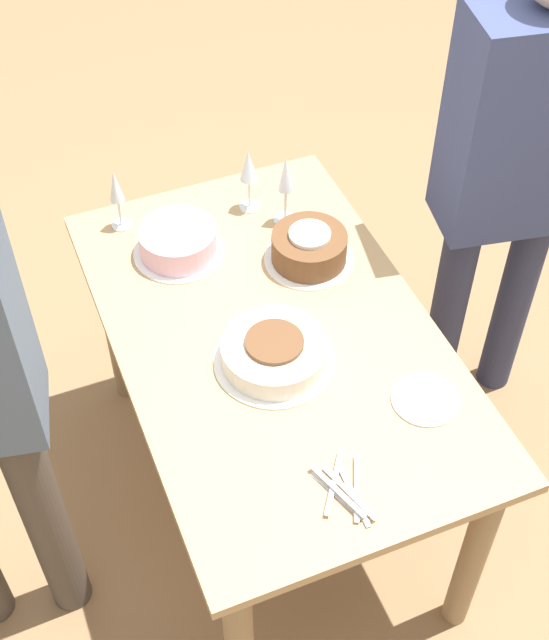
# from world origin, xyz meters

# --- Properties ---
(ground_plane) EXTENTS (12.00, 12.00, 0.00)m
(ground_plane) POSITION_xyz_m (0.00, 0.00, 0.00)
(ground_plane) COLOR #8E6B47
(dining_table) EXTENTS (1.29, 0.79, 0.75)m
(dining_table) POSITION_xyz_m (0.00, 0.00, 0.61)
(dining_table) COLOR tan
(dining_table) RESTS_ON ground_plane
(cake_center_white) EXTENTS (0.30, 0.30, 0.08)m
(cake_center_white) POSITION_xyz_m (-0.09, 0.04, 0.78)
(cake_center_white) COLOR white
(cake_center_white) RESTS_ON dining_table
(cake_front_chocolate) EXTENTS (0.25, 0.25, 0.10)m
(cake_front_chocolate) POSITION_xyz_m (0.22, -0.19, 0.79)
(cake_front_chocolate) COLOR white
(cake_front_chocolate) RESTS_ON dining_table
(cake_back_decorated) EXTENTS (0.25, 0.25, 0.08)m
(cake_back_decorated) POSITION_xyz_m (0.38, 0.13, 0.79)
(cake_back_decorated) COLOR white
(cake_back_decorated) RESTS_ON dining_table
(wine_glass_near) EXTENTS (0.06, 0.06, 0.20)m
(wine_glass_near) POSITION_xyz_m (0.49, -0.12, 0.89)
(wine_glass_near) COLOR silver
(wine_glass_near) RESTS_ON dining_table
(wine_glass_far) EXTENTS (0.07, 0.07, 0.23)m
(wine_glass_far) POSITION_xyz_m (0.39, -0.19, 0.90)
(wine_glass_far) COLOR silver
(wine_glass_far) RESTS_ON dining_table
(wine_glass_extra) EXTENTS (0.06, 0.06, 0.19)m
(wine_glass_extra) POSITION_xyz_m (0.55, 0.25, 0.88)
(wine_glass_extra) COLOR silver
(wine_glass_extra) RESTS_ON dining_table
(dessert_plate_left) EXTENTS (0.16, 0.16, 0.01)m
(dessert_plate_left) POSITION_xyz_m (-0.33, -0.25, 0.75)
(dessert_plate_left) COLOR silver
(dessert_plate_left) RESTS_ON dining_table
(fork_pile) EXTENTS (0.20, 0.14, 0.02)m
(fork_pile) POSITION_xyz_m (-0.49, 0.03, 0.76)
(fork_pile) COLOR silver
(fork_pile) RESTS_ON dining_table
(person_cutting) EXTENTS (0.29, 0.43, 1.58)m
(person_cutting) POSITION_xyz_m (0.16, -0.77, 0.95)
(person_cutting) COLOR #2D334C
(person_cutting) RESTS_ON ground_plane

